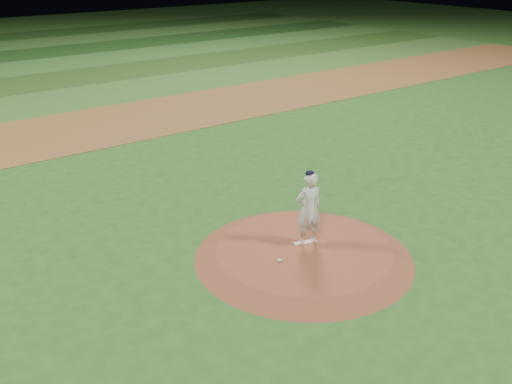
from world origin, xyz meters
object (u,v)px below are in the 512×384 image
at_px(pitchers_mound, 303,253).
at_px(rosin_bag, 279,260).
at_px(pitching_rubber, 305,242).
at_px(pitcher_on_mound, 308,209).

xyz_separation_m(pitchers_mound, rosin_bag, (-0.89, -0.15, 0.16)).
bearing_deg(pitchers_mound, pitching_rubber, 40.73).
height_order(rosin_bag, pitcher_on_mound, pitcher_on_mound).
relative_size(pitching_rubber, pitcher_on_mound, 0.31).
distance_m(rosin_bag, pitcher_on_mound, 1.51).
height_order(pitchers_mound, pitching_rubber, pitching_rubber).
xyz_separation_m(pitching_rubber, rosin_bag, (-1.12, -0.34, 0.02)).
bearing_deg(pitchers_mound, pitcher_on_mound, 30.27).
distance_m(pitchers_mound, pitcher_on_mound, 1.14).
relative_size(pitchers_mound, pitcher_on_mound, 2.76).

